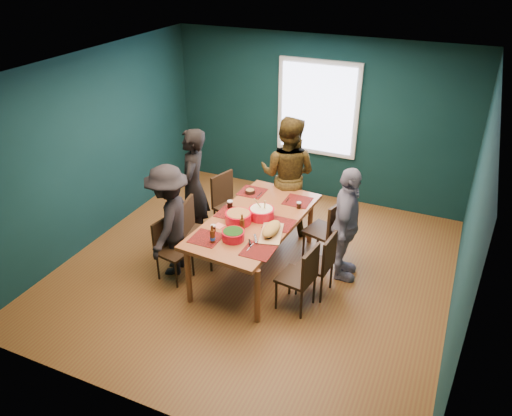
{
  "coord_description": "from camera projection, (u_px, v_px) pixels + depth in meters",
  "views": [
    {
      "loc": [
        2.26,
        -5.1,
        4.01
      ],
      "look_at": [
        -0.0,
        0.01,
        0.95
      ],
      "focal_mm": 35.0,
      "sensor_mm": 36.0,
      "label": 1
    }
  ],
  "objects": [
    {
      "name": "person_near_left",
      "position": [
        169.0,
        221.0,
        6.44
      ],
      "size": [
        0.78,
        1.09,
        1.53
      ],
      "primitive_type": "imported",
      "rotation": [
        0.0,
        0.0,
        4.94
      ],
      "color": "black",
      "rests_on": "floor"
    },
    {
      "name": "person_right",
      "position": [
        346.0,
        225.0,
        6.32
      ],
      "size": [
        0.51,
        0.96,
        1.56
      ],
      "primitive_type": "imported",
      "rotation": [
        0.0,
        0.0,
        1.72
      ],
      "color": "silver",
      "rests_on": "floor"
    },
    {
      "name": "chair_left_far",
      "position": [
        227.0,
        200.0,
        7.4
      ],
      "size": [
        0.54,
        0.54,
        0.95
      ],
      "rotation": [
        0.0,
        0.0,
        -0.31
      ],
      "color": "black",
      "rests_on": "floor"
    },
    {
      "name": "cola_glass_b",
      "position": [
        269.0,
        234.0,
        5.99
      ],
      "size": [
        0.08,
        0.08,
        0.11
      ],
      "color": "black",
      "rests_on": "dining_table"
    },
    {
      "name": "bowl_herbs",
      "position": [
        233.0,
        235.0,
        5.97
      ],
      "size": [
        0.28,
        0.28,
        0.12
      ],
      "color": "red",
      "rests_on": "dining_table"
    },
    {
      "name": "cola_glass_d",
      "position": [
        230.0,
        204.0,
        6.66
      ],
      "size": [
        0.08,
        0.08,
        0.11
      ],
      "color": "black",
      "rests_on": "dining_table"
    },
    {
      "name": "chair_right_mid",
      "position": [
        321.0,
        260.0,
        6.12
      ],
      "size": [
        0.42,
        0.42,
        0.86
      ],
      "rotation": [
        0.0,
        0.0,
        -0.09
      ],
      "color": "black",
      "rests_on": "floor"
    },
    {
      "name": "beer_bottle_b",
      "position": [
        242.0,
        225.0,
        6.12
      ],
      "size": [
        0.06,
        0.06,
        0.24
      ],
      "color": "#48210C",
      "rests_on": "dining_table"
    },
    {
      "name": "bowl_dumpling",
      "position": [
        261.0,
        213.0,
        6.43
      ],
      "size": [
        0.33,
        0.33,
        0.31
      ],
      "color": "red",
      "rests_on": "dining_table"
    },
    {
      "name": "chair_left_mid",
      "position": [
        195.0,
        227.0,
        6.72
      ],
      "size": [
        0.49,
        0.49,
        0.94
      ],
      "rotation": [
        0.0,
        0.0,
        0.17
      ],
      "color": "black",
      "rests_on": "floor"
    },
    {
      "name": "beer_bottle_a",
      "position": [
        213.0,
        236.0,
        5.9
      ],
      "size": [
        0.06,
        0.06,
        0.23
      ],
      "color": "#48210C",
      "rests_on": "dining_table"
    },
    {
      "name": "napkin_b",
      "position": [
        219.0,
        226.0,
        6.28
      ],
      "size": [
        0.14,
        0.14,
        0.0
      ],
      "primitive_type": "cube",
      "rotation": [
        0.0,
        0.0,
        -0.21
      ],
      "color": "#FF7F6B",
      "rests_on": "dining_table"
    },
    {
      "name": "cola_glass_a",
      "position": [
        213.0,
        228.0,
        6.13
      ],
      "size": [
        0.07,
        0.07,
        0.09
      ],
      "color": "black",
      "rests_on": "dining_table"
    },
    {
      "name": "cutting_board",
      "position": [
        271.0,
        230.0,
        6.07
      ],
      "size": [
        0.37,
        0.65,
        0.14
      ],
      "rotation": [
        0.0,
        0.0,
        0.26
      ],
      "color": "tan",
      "rests_on": "dining_table"
    },
    {
      "name": "room",
      "position": [
        264.0,
        170.0,
        6.37
      ],
      "size": [
        5.01,
        5.01,
        2.71
      ],
      "color": "brown",
      "rests_on": "ground"
    },
    {
      "name": "chair_left_near",
      "position": [
        169.0,
        245.0,
        6.46
      ],
      "size": [
        0.44,
        0.44,
        0.83
      ],
      "rotation": [
        0.0,
        0.0,
        -0.18
      ],
      "color": "black",
      "rests_on": "floor"
    },
    {
      "name": "small_bowl",
      "position": [
        250.0,
        191.0,
        7.05
      ],
      "size": [
        0.14,
        0.14,
        0.06
      ],
      "color": "black",
      "rests_on": "dining_table"
    },
    {
      "name": "bowl_salad",
      "position": [
        238.0,
        217.0,
        6.32
      ],
      "size": [
        0.34,
        0.34,
        0.14
      ],
      "color": "red",
      "rests_on": "dining_table"
    },
    {
      "name": "cola_glass_c",
      "position": [
        299.0,
        205.0,
        6.67
      ],
      "size": [
        0.06,
        0.06,
        0.09
      ],
      "color": "black",
      "rests_on": "dining_table"
    },
    {
      "name": "napkin_c",
      "position": [
        257.0,
        255.0,
        5.71
      ],
      "size": [
        0.18,
        0.18,
        0.0
      ],
      "primitive_type": "cube",
      "rotation": [
        0.0,
        0.0,
        0.24
      ],
      "color": "#FF7F6B",
      "rests_on": "dining_table"
    },
    {
      "name": "person_far_left",
      "position": [
        193.0,
        188.0,
        7.03
      ],
      "size": [
        0.59,
        0.73,
        1.75
      ],
      "primitive_type": "imported",
      "rotation": [
        0.0,
        0.0,
        5.02
      ],
      "color": "black",
      "rests_on": "floor"
    },
    {
      "name": "chair_right_near",
      "position": [
        303.0,
        274.0,
        5.85
      ],
      "size": [
        0.45,
        0.45,
        0.88
      ],
      "rotation": [
        0.0,
        0.0,
        -0.14
      ],
      "color": "black",
      "rests_on": "floor"
    },
    {
      "name": "dining_table",
      "position": [
        255.0,
        223.0,
        6.48
      ],
      "size": [
        1.19,
        2.15,
        0.79
      ],
      "rotation": [
        0.0,
        0.0,
        -0.07
      ],
      "color": "brown",
      "rests_on": "floor"
    },
    {
      "name": "chair_right_far",
      "position": [
        329.0,
        227.0,
        6.71
      ],
      "size": [
        0.53,
        0.53,
        0.95
      ],
      "rotation": [
        0.0,
        0.0,
        -0.27
      ],
      "color": "black",
      "rests_on": "floor"
    },
    {
      "name": "person_back",
      "position": [
        288.0,
        175.0,
        7.36
      ],
      "size": [
        0.9,
        0.71,
        1.79
      ],
      "primitive_type": "imported",
      "rotation": [
        0.0,
        0.0,
        3.18
      ],
      "color": "black",
      "rests_on": "floor"
    },
    {
      "name": "napkin_a",
      "position": [
        283.0,
        222.0,
        6.37
      ],
      "size": [
        0.18,
        0.18,
        0.0
      ],
      "primitive_type": "cube",
      "rotation": [
        0.0,
        0.0,
        0.24
      ],
      "color": "#FF7F6B",
      "rests_on": "dining_table"
    }
  ]
}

